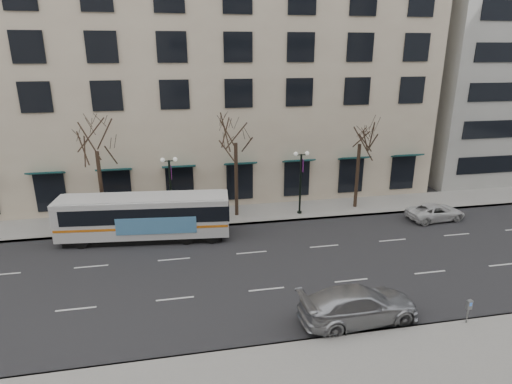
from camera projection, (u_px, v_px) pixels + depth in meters
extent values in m
plane|color=black|center=(258.00, 269.00, 25.84)|extent=(160.00, 160.00, 0.00)
cube|color=gray|center=(297.00, 210.00, 35.10)|extent=(80.00, 4.00, 0.15)
cube|color=#C0AC92|center=(196.00, 56.00, 41.23)|extent=(40.00, 20.00, 24.00)
cylinder|color=black|center=(101.00, 190.00, 31.32)|extent=(0.28, 0.28, 5.74)
cylinder|color=black|center=(236.00, 181.00, 33.09)|extent=(0.28, 0.28, 5.95)
cylinder|color=black|center=(357.00, 177.00, 34.98)|extent=(0.28, 0.28, 5.46)
cylinder|color=black|center=(171.00, 193.00, 31.78)|extent=(0.16, 0.16, 5.00)
cylinder|color=black|center=(173.00, 222.00, 32.53)|extent=(0.36, 0.36, 0.30)
cube|color=black|center=(169.00, 161.00, 31.01)|extent=(0.90, 0.06, 0.06)
sphere|color=silver|center=(163.00, 160.00, 30.89)|extent=(0.32, 0.32, 0.32)
sphere|color=silver|center=(175.00, 159.00, 31.06)|extent=(0.32, 0.32, 0.32)
cube|color=#681D6D|center=(171.00, 172.00, 31.30)|extent=(0.04, 0.45, 1.00)
cylinder|color=black|center=(300.00, 185.00, 33.59)|extent=(0.16, 0.16, 5.00)
cylinder|color=black|center=(299.00, 213.00, 34.33)|extent=(0.36, 0.36, 0.30)
cube|color=black|center=(301.00, 155.00, 32.81)|extent=(0.90, 0.06, 0.06)
sphere|color=silver|center=(296.00, 154.00, 32.70)|extent=(0.32, 0.32, 0.32)
sphere|color=silver|center=(307.00, 153.00, 32.86)|extent=(0.32, 0.32, 0.32)
cube|color=#681D6D|center=(303.00, 165.00, 33.10)|extent=(0.04, 0.45, 1.00)
cube|color=silver|center=(144.00, 216.00, 29.44)|extent=(11.77, 3.65, 2.65)
cube|color=black|center=(146.00, 235.00, 29.91)|extent=(10.82, 3.26, 0.43)
cube|color=black|center=(148.00, 210.00, 29.34)|extent=(11.32, 3.64, 1.06)
cube|color=orange|center=(145.00, 222.00, 29.59)|extent=(11.66, 3.67, 0.17)
cube|color=#4B87B8|center=(156.00, 226.00, 28.40)|extent=(5.29, 0.59, 1.16)
cube|color=silver|center=(142.00, 197.00, 29.01)|extent=(11.17, 3.34, 0.08)
cylinder|color=black|center=(81.00, 242.00, 28.44)|extent=(0.99, 0.37, 0.97)
cylinder|color=black|center=(90.00, 228.00, 30.54)|extent=(0.99, 0.37, 0.97)
cylinder|color=black|center=(186.00, 238.00, 29.05)|extent=(0.99, 0.37, 0.97)
cylinder|color=black|center=(188.00, 225.00, 31.15)|extent=(0.99, 0.37, 0.97)
cylinder|color=black|center=(212.00, 237.00, 29.20)|extent=(0.99, 0.37, 0.97)
cylinder|color=black|center=(212.00, 224.00, 31.30)|extent=(0.99, 0.37, 0.97)
imported|color=#AEB0B6|center=(359.00, 305.00, 20.74)|extent=(6.08, 2.78, 1.72)
imported|color=silver|center=(436.00, 212.00, 33.24)|extent=(4.65, 2.41, 1.25)
cylinder|color=gray|center=(467.00, 315.00, 20.44)|extent=(0.08, 0.08, 0.85)
cube|color=gray|center=(469.00, 305.00, 20.26)|extent=(0.28, 0.20, 0.47)
cube|color=blue|center=(470.00, 304.00, 20.16)|extent=(0.13, 0.03, 0.17)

